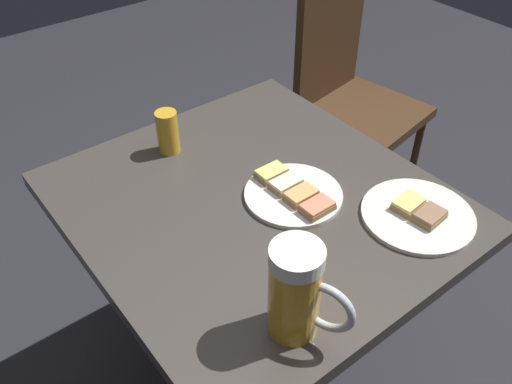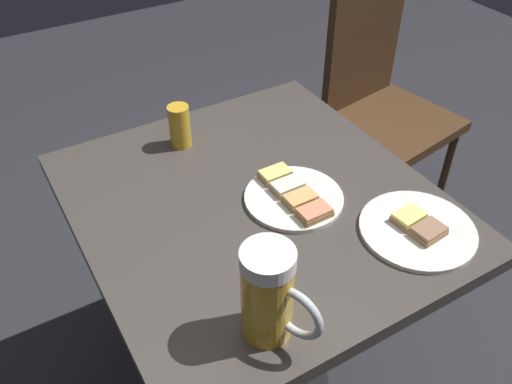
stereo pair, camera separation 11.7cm
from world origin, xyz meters
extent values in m
plane|color=#28282D|center=(0.00, 0.00, 0.00)|extent=(6.00, 6.00, 0.00)
cylinder|color=black|center=(0.00, 0.00, 0.01)|extent=(0.44, 0.44, 0.01)
cylinder|color=black|center=(0.00, 0.00, 0.37)|extent=(0.09, 0.09, 0.70)
cube|color=#423D38|center=(0.00, 0.00, 0.72)|extent=(0.75, 0.81, 0.04)
cylinder|color=white|center=(-0.07, 0.04, 0.74)|extent=(0.22, 0.22, 0.01)
cube|color=#9E7547|center=(-0.07, -0.03, 0.75)|extent=(0.07, 0.05, 0.01)
cube|color=#EFE07A|center=(-0.07, -0.03, 0.76)|extent=(0.07, 0.04, 0.01)
cube|color=#9E7547|center=(-0.07, 0.02, 0.75)|extent=(0.07, 0.05, 0.01)
cube|color=white|center=(-0.07, 0.02, 0.76)|extent=(0.07, 0.04, 0.01)
cube|color=#9E7547|center=(-0.07, 0.07, 0.75)|extent=(0.07, 0.05, 0.01)
cube|color=#E5B266|center=(-0.07, 0.07, 0.76)|extent=(0.07, 0.04, 0.01)
cube|color=#9E7547|center=(-0.07, 0.12, 0.75)|extent=(0.07, 0.05, 0.01)
cube|color=#EA8E66|center=(-0.07, 0.12, 0.76)|extent=(0.07, 0.04, 0.01)
cylinder|color=white|center=(-0.23, 0.25, 0.74)|extent=(0.24, 0.24, 0.01)
cube|color=#9E7547|center=(-0.23, 0.28, 0.75)|extent=(0.07, 0.05, 0.01)
cube|color=#997051|center=(-0.23, 0.28, 0.76)|extent=(0.07, 0.05, 0.01)
cube|color=#9E7547|center=(-0.23, 0.23, 0.75)|extent=(0.07, 0.05, 0.01)
cube|color=#EFE07A|center=(-0.23, 0.23, 0.76)|extent=(0.07, 0.05, 0.01)
cylinder|color=gold|center=(0.16, 0.30, 0.82)|extent=(0.09, 0.09, 0.16)
cylinder|color=white|center=(0.16, 0.30, 0.91)|extent=(0.09, 0.09, 0.03)
torus|color=silver|center=(0.14, 0.35, 0.82)|extent=(0.05, 0.10, 0.10)
cylinder|color=gold|center=(0.05, -0.27, 0.79)|extent=(0.05, 0.05, 0.11)
cylinder|color=#472D19|center=(-0.64, -0.19, 0.23)|extent=(0.03, 0.03, 0.46)
cylinder|color=#472D19|center=(-0.95, -0.24, 0.23)|extent=(0.03, 0.03, 0.46)
cylinder|color=#472D19|center=(-0.59, -0.50, 0.23)|extent=(0.03, 0.03, 0.46)
cylinder|color=#472D19|center=(-0.90, -0.55, 0.23)|extent=(0.03, 0.03, 0.46)
cube|color=#472D19|center=(-0.77, -0.37, 0.48)|extent=(0.44, 0.44, 0.04)
cube|color=#472D19|center=(-0.74, -0.54, 0.71)|extent=(0.34, 0.09, 0.42)
camera|label=1|loc=(0.55, 0.71, 1.51)|focal=38.13mm
camera|label=2|loc=(0.46, 0.78, 1.51)|focal=38.13mm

